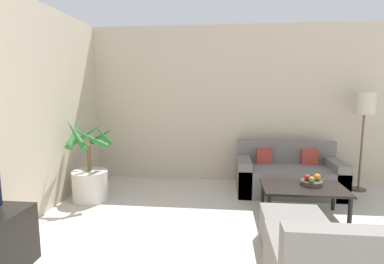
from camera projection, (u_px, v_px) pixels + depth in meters
The scene contains 10 objects.
wall_back at pixel (287, 105), 5.13m from camera, with size 8.38×0.06×2.70m.
potted_palm at pixel (90, 174), 4.35m from camera, with size 0.73×0.74×1.22m.
sofa_loveseat at pixel (288, 175), 4.71m from camera, with size 1.58×0.80×0.77m.
floor_lamp at pixel (365, 109), 4.65m from camera, with size 0.30×0.30×1.57m.
coffee_table at pixel (303, 190), 3.77m from camera, with size 1.02×0.62×0.40m.
fruit_bowl at pixel (311, 183), 3.83m from camera, with size 0.27×0.27×0.06m.
apple_red at pixel (308, 177), 3.84m from camera, with size 0.08×0.08×0.08m.
apple_green at pixel (312, 180), 3.76m from camera, with size 0.08×0.08×0.08m.
orange_fruit at pixel (317, 177), 3.85m from camera, with size 0.08×0.08×0.08m.
ottoman at pixel (293, 231), 3.05m from camera, with size 0.61×0.56×0.36m.
Camera 1 is at (-1.08, 0.40, 1.61)m, focal length 28.00 mm.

